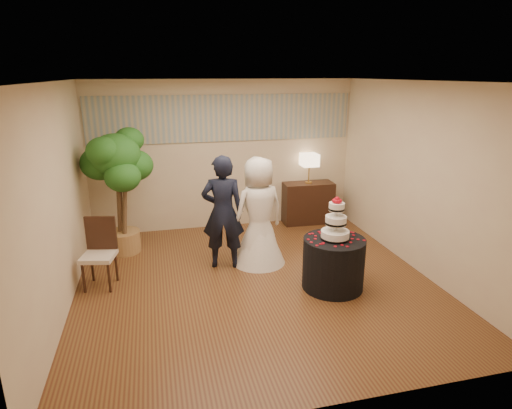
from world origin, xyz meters
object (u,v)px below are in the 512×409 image
object	(u,v)px
groom	(223,212)
table_lamp	(309,168)
bride	(259,211)
cake_table	(333,263)
console	(308,203)
wedding_cake	(336,218)
side_chair	(98,254)
ficus_tree	(119,192)

from	to	relation	value
groom	table_lamp	size ratio (longest dim) A/B	3.04
bride	cake_table	xyz separation A→B (m)	(0.81, -1.06, -0.49)
groom	console	world-z (taller)	groom
wedding_cake	groom	bearing A→B (deg)	142.17
bride	side_chair	bearing A→B (deg)	-7.97
bride	ficus_tree	distance (m)	2.33
side_chair	wedding_cake	bearing A→B (deg)	-1.81
console	side_chair	distance (m)	4.23
cake_table	ficus_tree	size ratio (longest dim) A/B	0.40
cake_table	console	distance (m)	2.75
groom	console	distance (m)	2.60
table_lamp	bride	bearing A→B (deg)	-131.32
wedding_cake	ficus_tree	xyz separation A→B (m)	(-2.92, 2.01, 0.02)
side_chair	bride	bearing A→B (deg)	18.74
table_lamp	ficus_tree	bearing A→B (deg)	-169.31
console	ficus_tree	distance (m)	3.65
groom	ficus_tree	distance (m)	1.83
side_chair	table_lamp	bearing A→B (deg)	38.75
console	ficus_tree	size ratio (longest dim) A/B	0.47
groom	wedding_cake	bearing A→B (deg)	154.41
groom	bride	size ratio (longest dim) A/B	1.03
wedding_cake	bride	bearing A→B (deg)	127.12
bride	wedding_cake	distance (m)	1.35
bride	table_lamp	size ratio (longest dim) A/B	2.94
wedding_cake	table_lamp	distance (m)	2.75
cake_table	ficus_tree	bearing A→B (deg)	145.42
bride	cake_table	bearing A→B (deg)	112.72
groom	side_chair	size ratio (longest dim) A/B	1.80
cake_table	wedding_cake	size ratio (longest dim) A/B	1.42
ficus_tree	console	bearing A→B (deg)	10.69
cake_table	ficus_tree	distance (m)	3.61
bride	ficus_tree	world-z (taller)	ficus_tree
bride	table_lamp	world-z (taller)	bride
cake_table	wedding_cake	world-z (taller)	wedding_cake
console	table_lamp	xyz separation A→B (m)	(0.00, 0.00, 0.70)
wedding_cake	ficus_tree	bearing A→B (deg)	145.42
cake_table	side_chair	distance (m)	3.27
console	ficus_tree	xyz separation A→B (m)	(-3.53, -0.67, 0.64)
groom	table_lamp	xyz separation A→B (m)	(1.98, 1.62, 0.23)
wedding_cake	ficus_tree	size ratio (longest dim) A/B	0.29
console	table_lamp	distance (m)	0.70
bride	ficus_tree	bearing A→B (deg)	-38.58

